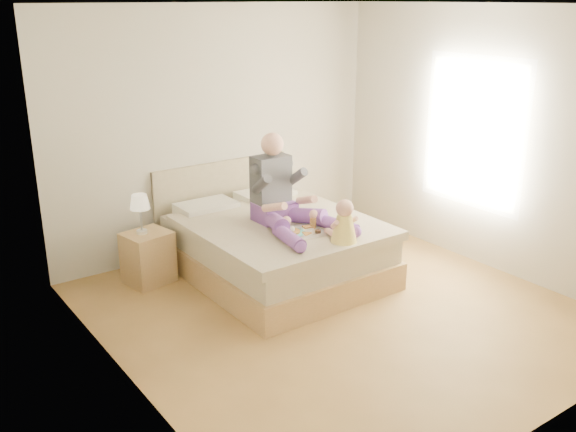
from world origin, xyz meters
TOP-DOWN VIEW (x-y plane):
  - room at (0.08, 0.01)m, footprint 4.02×4.22m
  - bed at (0.00, 1.08)m, footprint 1.70×2.18m
  - nightstand at (-1.14, 1.61)m, footprint 0.50×0.46m
  - lamp at (-1.18, 1.62)m, footprint 0.20×0.20m
  - adult at (-0.01, 0.86)m, footprint 0.78×1.09m
  - tray at (-0.04, 0.54)m, footprint 0.47×0.39m
  - baby at (0.16, 0.14)m, footprint 0.27×0.36m

SIDE VIEW (x-z plane):
  - nightstand at x=-1.14m, z-range 0.00..0.53m
  - bed at x=0.00m, z-range -0.18..0.82m
  - tray at x=-0.04m, z-range 0.58..0.70m
  - baby at x=0.16m, z-range 0.57..0.98m
  - lamp at x=-1.18m, z-range 0.63..1.03m
  - adult at x=-0.01m, z-range 0.42..1.34m
  - room at x=0.08m, z-range 0.15..2.87m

